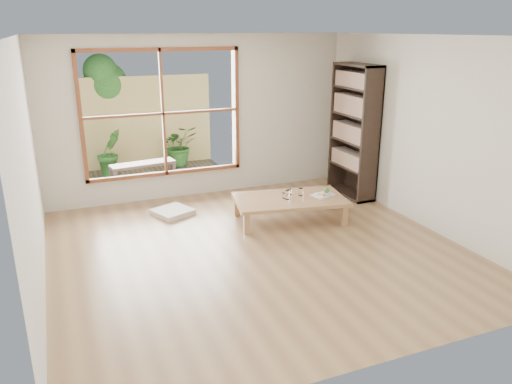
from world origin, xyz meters
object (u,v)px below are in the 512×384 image
bookshelf (354,131)px  garden_bench (143,166)px  low_table (289,200)px  food_tray (324,194)px

bookshelf → garden_bench: bearing=148.2°
bookshelf → garden_bench: 3.75m
low_table → garden_bench: size_ratio=1.44×
low_table → garden_bench: (-1.64, 2.62, 0.02)m
bookshelf → food_tray: size_ratio=5.93×
low_table → garden_bench: 3.09m
bookshelf → food_tray: bookshelf is taller
low_table → bookshelf: 1.81m
food_tray → garden_bench: food_tray is taller
low_table → garden_bench: garden_bench is taller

